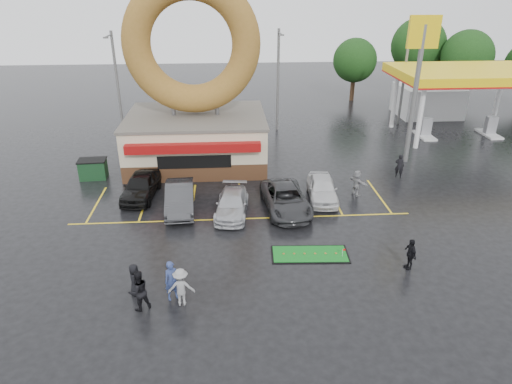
{
  "coord_description": "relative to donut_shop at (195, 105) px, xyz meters",
  "views": [
    {
      "loc": [
        -0.78,
        -20.2,
        12.64
      ],
      "look_at": [
        0.75,
        2.33,
        2.2
      ],
      "focal_mm": 32.0,
      "sensor_mm": 36.0,
      "label": 1
    }
  ],
  "objects": [
    {
      "name": "person_cameraman",
      "position": [
        10.85,
        -15.16,
        -3.67
      ],
      "size": [
        0.51,
        0.98,
        1.59
      ],
      "primitive_type": "imported",
      "rotation": [
        0.0,
        0.0,
        -1.44
      ],
      "color": "black",
      "rests_on": "ground"
    },
    {
      "name": "ground",
      "position": [
        3.0,
        -12.97,
        -4.46
      ],
      "size": [
        120.0,
        120.0,
        0.0
      ],
      "primitive_type": "plane",
      "color": "black",
      "rests_on": "ground"
    },
    {
      "name": "gas_station",
      "position": [
        23.0,
        7.97,
        -0.77
      ],
      "size": [
        12.3,
        13.65,
        5.9
      ],
      "color": "silver",
      "rests_on": "ground"
    },
    {
      "name": "tree_far_c",
      "position": [
        25.0,
        21.03,
        1.37
      ],
      "size": [
        6.3,
        6.3,
        9.0
      ],
      "color": "#332114",
      "rests_on": "ground"
    },
    {
      "name": "streetlight_right",
      "position": [
        19.0,
        8.95,
        0.32
      ],
      "size": [
        0.4,
        2.21,
        9.0
      ],
      "color": "slate",
      "rests_on": "ground"
    },
    {
      "name": "putting_green",
      "position": [
        6.29,
        -13.68,
        -4.43
      ],
      "size": [
        3.99,
        1.89,
        0.49
      ],
      "color": "black",
      "rests_on": "ground"
    },
    {
      "name": "dumpster",
      "position": [
        -7.19,
        -2.74,
        -3.81
      ],
      "size": [
        1.87,
        1.31,
        1.3
      ],
      "primitive_type": "cube",
      "rotation": [
        0.0,
        0.0,
        0.06
      ],
      "color": "#183F20",
      "rests_on": "ground"
    },
    {
      "name": "car_black",
      "position": [
        -3.32,
        -6.13,
        -3.67
      ],
      "size": [
        2.34,
        4.81,
        1.58
      ],
      "primitive_type": "imported",
      "rotation": [
        0.0,
        0.0,
        -0.1
      ],
      "color": "black",
      "rests_on": "ground"
    },
    {
      "name": "car_grey",
      "position": [
        5.68,
        -8.62,
        -3.72
      ],
      "size": [
        2.92,
        5.53,
        1.48
      ],
      "primitive_type": "imported",
      "rotation": [
        0.0,
        0.0,
        0.09
      ],
      "color": "#313234",
      "rests_on": "ground"
    },
    {
      "name": "car_white",
      "position": [
        8.18,
        -7.25,
        -3.72
      ],
      "size": [
        2.14,
        4.5,
        1.49
      ],
      "primitive_type": "imported",
      "rotation": [
        0.0,
        0.0,
        -0.09
      ],
      "color": "silver",
      "rests_on": "ground"
    },
    {
      "name": "person_blackjkt",
      "position": [
        -1.62,
        -17.36,
        -3.54
      ],
      "size": [
        1.13,
        1.07,
        1.85
      ],
      "primitive_type": "imported",
      "rotation": [
        0.0,
        0.0,
        3.7
      ],
      "color": "black",
      "rests_on": "ground"
    },
    {
      "name": "shell_sign",
      "position": [
        16.0,
        -0.97,
        2.91
      ],
      "size": [
        2.2,
        0.36,
        10.6
      ],
      "color": "slate",
      "rests_on": "ground"
    },
    {
      "name": "streetlight_mid",
      "position": [
        7.0,
        7.95,
        0.32
      ],
      "size": [
        0.4,
        2.21,
        9.0
      ],
      "color": "slate",
      "rests_on": "ground"
    },
    {
      "name": "streetlight_left",
      "position": [
        -7.0,
        6.95,
        0.32
      ],
      "size": [
        0.4,
        2.21,
        9.0
      ],
      "color": "slate",
      "rests_on": "ground"
    },
    {
      "name": "donut_shop",
      "position": [
        0.0,
        0.0,
        0.0
      ],
      "size": [
        10.2,
        8.7,
        13.5
      ],
      "color": "#472B19",
      "rests_on": "ground"
    },
    {
      "name": "person_blue",
      "position": [
        -0.3,
        -16.73,
        -3.54
      ],
      "size": [
        0.8,
        0.69,
        1.85
      ],
      "primitive_type": "imported",
      "rotation": [
        0.0,
        0.0,
        0.46
      ],
      "color": "navy",
      "rests_on": "ground"
    },
    {
      "name": "person_walker_near",
      "position": [
        10.53,
        -6.76,
        -3.62
      ],
      "size": [
        1.17,
        1.63,
        1.7
      ],
      "primitive_type": "imported",
      "rotation": [
        0.0,
        0.0,
        2.05
      ],
      "color": "gray",
      "rests_on": "ground"
    },
    {
      "name": "person_walker_far",
      "position": [
        14.32,
        -4.07,
        -3.6
      ],
      "size": [
        0.75,
        0.65,
        1.73
      ],
      "primitive_type": "imported",
      "rotation": [
        0.0,
        0.0,
        2.68
      ],
      "color": "black",
      "rests_on": "ground"
    },
    {
      "name": "tree_far_a",
      "position": [
        29.0,
        17.03,
        0.72
      ],
      "size": [
        5.6,
        5.6,
        8.0
      ],
      "color": "#332114",
      "rests_on": "ground"
    },
    {
      "name": "person_bystander",
      "position": [
        -1.97,
        -16.34,
        -3.7
      ],
      "size": [
        0.52,
        0.77,
        1.53
      ],
      "primitive_type": "imported",
      "rotation": [
        0.0,
        0.0,
        1.53
      ],
      "color": "black",
      "rests_on": "ground"
    },
    {
      "name": "car_dgrey",
      "position": [
        -0.7,
        -8.09,
        -3.68
      ],
      "size": [
        1.96,
        4.87,
        1.57
      ],
      "primitive_type": "imported",
      "rotation": [
        0.0,
        0.0,
        0.06
      ],
      "color": "#323235",
      "rests_on": "ground"
    },
    {
      "name": "person_hoodie",
      "position": [
        0.12,
        -17.17,
        -3.59
      ],
      "size": [
        1.14,
        0.65,
        1.76
      ],
      "primitive_type": "imported",
      "rotation": [
        0.0,
        0.0,
        3.14
      ],
      "color": "gray",
      "rests_on": "ground"
    },
    {
      "name": "tree_far_d",
      "position": [
        17.0,
        19.03,
        0.07
      ],
      "size": [
        4.9,
        4.9,
        7.0
      ],
      "color": "#332114",
      "rests_on": "ground"
    },
    {
      "name": "car_silver",
      "position": [
        2.44,
        -8.86,
        -3.82
      ],
      "size": [
        2.31,
        4.61,
        1.29
      ],
      "primitive_type": "imported",
      "rotation": [
        0.0,
        0.0,
        -0.12
      ],
      "color": "#B0B1B6",
      "rests_on": "ground"
    }
  ]
}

